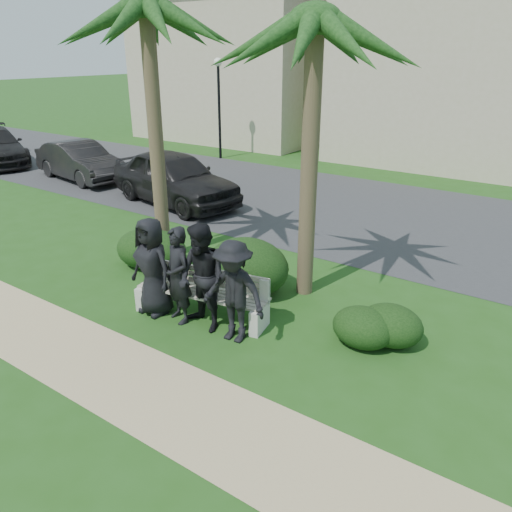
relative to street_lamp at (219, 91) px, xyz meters
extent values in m
plane|color=#214C15|center=(9.00, -12.00, -2.94)|extent=(160.00, 160.00, 0.00)
cube|color=tan|center=(9.00, -13.80, -2.94)|extent=(30.00, 1.60, 0.01)
cube|color=#2D2D30|center=(9.00, -4.00, -2.94)|extent=(160.00, 8.00, 0.01)
cube|color=#B8AB8A|center=(-3.00, 6.00, 0.56)|extent=(10.00, 8.00, 7.00)
cube|color=#B8AB8A|center=(8.00, 6.00, 0.56)|extent=(8.00, 8.00, 7.00)
cylinder|color=black|center=(0.00, 0.00, -0.94)|extent=(0.12, 0.12, 4.00)
sphere|color=white|center=(0.00, 0.00, 1.16)|extent=(0.36, 0.36, 0.36)
cube|color=#9E9685|center=(8.89, -11.73, -2.47)|extent=(2.56, 1.07, 0.04)
cube|color=#9E9685|center=(8.89, -11.48, -2.21)|extent=(2.46, 0.55, 0.29)
cube|color=beige|center=(7.72, -11.73, -2.71)|extent=(0.28, 0.59, 0.46)
cube|color=beige|center=(10.06, -11.73, -2.71)|extent=(0.28, 0.59, 0.46)
imported|color=black|center=(8.04, -12.06, -2.02)|extent=(0.94, 0.64, 1.85)
imported|color=black|center=(8.64, -12.02, -2.05)|extent=(0.76, 0.62, 1.79)
imported|color=black|center=(9.17, -11.98, -1.98)|extent=(1.07, 0.91, 1.93)
imported|color=black|center=(9.85, -11.98, -2.05)|extent=(1.21, 0.76, 1.79)
ellipsoid|color=black|center=(6.27, -10.63, -2.50)|extent=(1.35, 1.11, 0.88)
ellipsoid|color=black|center=(6.61, -10.52, -2.50)|extent=(1.36, 1.12, 0.89)
ellipsoid|color=black|center=(8.95, -10.35, -2.37)|extent=(1.76, 1.46, 1.15)
ellipsoid|color=black|center=(11.71, -10.89, -2.60)|extent=(1.04, 0.86, 0.68)
ellipsoid|color=black|center=(12.06, -10.58, -2.59)|extent=(1.08, 0.89, 0.70)
cylinder|color=brown|center=(6.27, -10.02, -0.24)|extent=(0.32, 0.32, 5.42)
cylinder|color=brown|center=(9.93, -9.72, -0.41)|extent=(0.32, 0.32, 5.07)
imported|color=black|center=(3.34, -6.51, -2.11)|extent=(5.17, 2.82, 1.67)
imported|color=black|center=(-1.79, -6.22, -2.24)|extent=(4.45, 2.09, 1.41)
camera|label=1|loc=(14.35, -17.82, 1.64)|focal=35.00mm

